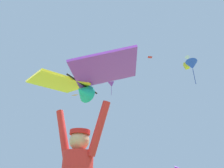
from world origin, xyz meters
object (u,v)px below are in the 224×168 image
at_px(held_stunt_kite, 80,80).
at_px(distant_kite_purple_mid_left, 111,84).
at_px(distant_kite_orange_overhead_distant, 75,95).
at_px(distant_kite_red_mid_right, 150,57).
at_px(distant_kite_blue_high_right, 192,65).
at_px(distant_kite_yellow_far_center, 186,66).
at_px(distant_kite_white_high_left, 188,58).

bearing_deg(held_stunt_kite, distant_kite_purple_mid_left, 105.29).
height_order(distant_kite_orange_overhead_distant, distant_kite_red_mid_right, distant_kite_red_mid_right).
xyz_separation_m(distant_kite_blue_high_right, distant_kite_purple_mid_left, (-11.35, 16.46, 7.68)).
bearing_deg(distant_kite_purple_mid_left, distant_kite_blue_high_right, -55.41).
distance_m(distant_kite_yellow_far_center, distant_kite_blue_high_right, 24.85).
height_order(distant_kite_yellow_far_center, distant_kite_purple_mid_left, distant_kite_yellow_far_center).
bearing_deg(distant_kite_white_high_left, distant_kite_blue_high_right, -97.62).
bearing_deg(distant_kite_orange_overhead_distant, distant_kite_blue_high_right, -34.32).
distance_m(held_stunt_kite, distant_kite_orange_overhead_distant, 28.14).
bearing_deg(distant_kite_white_high_left, distant_kite_orange_overhead_distant, -159.29).
bearing_deg(distant_kite_yellow_far_center, distant_kite_purple_mid_left, -159.92).
bearing_deg(distant_kite_red_mid_right, distant_kite_blue_high_right, -75.90).
distance_m(distant_kite_yellow_far_center, distant_kite_orange_overhead_distant, 22.59).
height_order(distant_kite_orange_overhead_distant, distant_kite_blue_high_right, distant_kite_orange_overhead_distant).
distance_m(distant_kite_white_high_left, distant_kite_orange_overhead_distant, 20.28).
relative_size(distant_kite_red_mid_right, distant_kite_purple_mid_left, 0.36).
height_order(held_stunt_kite, distant_kite_yellow_far_center, distant_kite_yellow_far_center).
xyz_separation_m(distant_kite_white_high_left, distant_kite_orange_overhead_distant, (-17.59, -6.65, -7.61)).
height_order(held_stunt_kite, distant_kite_purple_mid_left, distant_kite_purple_mid_left).
relative_size(held_stunt_kite, distant_kite_white_high_left, 0.93).
distance_m(distant_kite_white_high_left, distant_kite_blue_high_right, 20.57).
xyz_separation_m(held_stunt_kite, distant_kite_yellow_far_center, (5.80, 34.15, 19.43)).
height_order(distant_kite_yellow_far_center, distant_kite_orange_overhead_distant, distant_kite_yellow_far_center).
distance_m(held_stunt_kite, distant_kite_purple_mid_left, 33.65).
distance_m(distant_kite_orange_overhead_distant, distant_kite_blue_high_right, 18.87).
bearing_deg(distant_kite_yellow_far_center, held_stunt_kite, -99.64).
xyz_separation_m(held_stunt_kite, distant_kite_blue_high_right, (3.39, 12.66, 7.19)).
distance_m(distant_kite_yellow_far_center, distant_kite_purple_mid_left, 15.35).
xyz_separation_m(distant_kite_yellow_far_center, distant_kite_red_mid_right, (-6.47, -5.35, -0.24)).
bearing_deg(distant_kite_blue_high_right, distant_kite_orange_overhead_distant, 145.68).
relative_size(distant_kite_yellow_far_center, distant_kite_orange_overhead_distant, 1.34).
height_order(distant_kite_yellow_far_center, distant_kite_blue_high_right, distant_kite_yellow_far_center).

